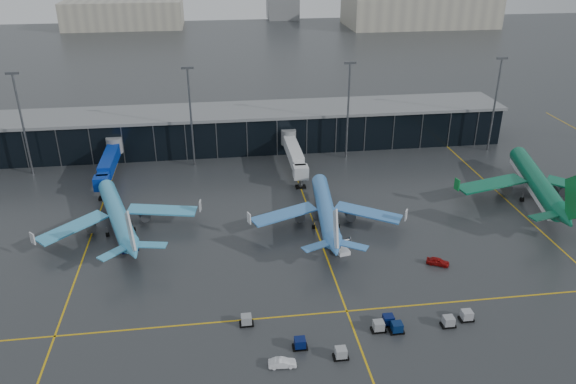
{
  "coord_description": "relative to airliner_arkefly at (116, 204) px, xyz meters",
  "views": [
    {
      "loc": [
        -9.25,
        -86.11,
        55.76
      ],
      "look_at": [
        5.0,
        18.0,
        6.0
      ],
      "focal_mm": 35.0,
      "sensor_mm": 36.0,
      "label": 1
    }
  ],
  "objects": [
    {
      "name": "baggage_carts",
      "position": [
        42.2,
        -38.14,
        -5.04
      ],
      "size": [
        36.39,
        10.72,
        1.7
      ],
      "color": "black",
      "rests_on": "ground"
    },
    {
      "name": "airliner_aer_lingus",
      "position": [
        91.18,
        2.36,
        0.92
      ],
      "size": [
        47.95,
        51.81,
        13.43
      ],
      "primitive_type": null,
      "rotation": [
        0.0,
        0.0,
        -0.25
      ],
      "color": "#0B6142",
      "rests_on": "ground"
    },
    {
      "name": "distant_hangars",
      "position": [
        79.67,
        252.58,
        2.99
      ],
      "size": [
        260.0,
        71.0,
        22.0
      ],
      "color": "#B2AD99",
      "rests_on": "ground"
    },
    {
      "name": "ground",
      "position": [
        29.73,
        -17.5,
        -5.8
      ],
      "size": [
        600.0,
        600.0,
        0.0
      ],
      "primitive_type": "plane",
      "color": "#282B2D",
      "rests_on": "ground"
    },
    {
      "name": "jet_bridges",
      "position": [
        -5.27,
        25.49,
        -1.25
      ],
      "size": [
        94.0,
        27.5,
        7.2
      ],
      "color": "#595B60",
      "rests_on": "ground"
    },
    {
      "name": "airliner_klm_near",
      "position": [
        41.94,
        -3.32,
        -0.12
      ],
      "size": [
        35.81,
        39.87,
        11.36
      ],
      "primitive_type": null,
      "rotation": [
        0.0,
        0.0,
        -0.1
      ],
      "color": "#3E7FCC",
      "rests_on": "ground"
    },
    {
      "name": "taxi_lines",
      "position": [
        39.73,
        -6.89,
        -5.79
      ],
      "size": [
        220.0,
        120.0,
        0.02
      ],
      "color": "gold",
      "rests_on": "ground"
    },
    {
      "name": "terminal_pier",
      "position": [
        29.73,
        44.5,
        -0.38
      ],
      "size": [
        142.0,
        17.0,
        10.7
      ],
      "color": "black",
      "rests_on": "ground"
    },
    {
      "name": "mobile_airstair",
      "position": [
        42.94,
        -14.68,
        -5.03
      ],
      "size": [
        2.79,
        3.57,
        3.45
      ],
      "rotation": [
        0.0,
        0.0,
        0.2
      ],
      "color": "white",
      "rests_on": "ground"
    },
    {
      "name": "airliner_arkefly",
      "position": [
        0.0,
        0.0,
        0.0
      ],
      "size": [
        42.72,
        45.78,
        11.6
      ],
      "primitive_type": null,
      "rotation": [
        0.0,
        0.0,
        0.3
      ],
      "color": "#40A4D2",
      "rests_on": "ground"
    },
    {
      "name": "flood_masts",
      "position": [
        34.73,
        32.5,
        8.01
      ],
      "size": [
        203.0,
        0.5,
        25.5
      ],
      "color": "#595B60",
      "rests_on": "ground"
    },
    {
      "name": "service_van_white",
      "position": [
        27.89,
        -43.51,
        -5.16
      ],
      "size": [
        3.98,
        1.58,
        1.29
      ],
      "primitive_type": "imported",
      "rotation": [
        0.0,
        0.0,
        1.51
      ],
      "color": "silver",
      "rests_on": "ground"
    },
    {
      "name": "service_van_red",
      "position": [
        59.26,
        -21.39,
        -5.11
      ],
      "size": [
        4.38,
        3.37,
        1.39
      ],
      "primitive_type": "imported",
      "rotation": [
        0.0,
        0.0,
        1.08
      ],
      "color": "#950C0B",
      "rests_on": "ground"
    }
  ]
}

